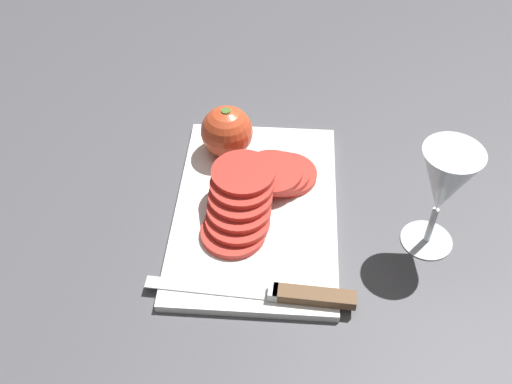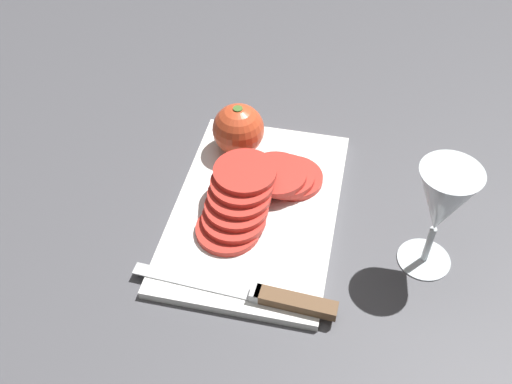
{
  "view_description": "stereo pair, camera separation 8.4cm",
  "coord_description": "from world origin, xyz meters",
  "px_view_note": "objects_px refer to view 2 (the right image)",
  "views": [
    {
      "loc": [
        -0.5,
        -0.07,
        0.65
      ],
      "look_at": [
        0.08,
        -0.03,
        0.04
      ],
      "focal_mm": 42.0,
      "sensor_mm": 36.0,
      "label": 1
    },
    {
      "loc": [
        -0.49,
        -0.15,
        0.65
      ],
      "look_at": [
        0.08,
        -0.03,
        0.04
      ],
      "focal_mm": 42.0,
      "sensor_mm": 36.0,
      "label": 2
    }
  ],
  "objects_px": {
    "wine_glass": "(442,205)",
    "knife": "(277,298)",
    "tomato_slice_stack_near": "(285,176)",
    "tomato_slice_stack_far": "(238,201)",
    "whole_tomato": "(238,129)"
  },
  "relations": [
    {
      "from": "tomato_slice_stack_far",
      "to": "wine_glass",
      "type": "bearing_deg",
      "value": -93.83
    },
    {
      "from": "whole_tomato",
      "to": "knife",
      "type": "distance_m",
      "value": 0.29
    },
    {
      "from": "whole_tomato",
      "to": "knife",
      "type": "xyz_separation_m",
      "value": [
        -0.27,
        -0.11,
        -0.03
      ]
    },
    {
      "from": "knife",
      "to": "tomato_slice_stack_far",
      "type": "height_order",
      "value": "tomato_slice_stack_far"
    },
    {
      "from": "wine_glass",
      "to": "knife",
      "type": "xyz_separation_m",
      "value": [
        -0.11,
        0.18,
        -0.09
      ]
    },
    {
      "from": "knife",
      "to": "tomato_slice_stack_far",
      "type": "xyz_separation_m",
      "value": [
        0.13,
        0.08,
        0.02
      ]
    },
    {
      "from": "knife",
      "to": "tomato_slice_stack_near",
      "type": "height_order",
      "value": "tomato_slice_stack_near"
    },
    {
      "from": "whole_tomato",
      "to": "tomato_slice_stack_far",
      "type": "relative_size",
      "value": 0.51
    },
    {
      "from": "tomato_slice_stack_near",
      "to": "tomato_slice_stack_far",
      "type": "xyz_separation_m",
      "value": [
        -0.08,
        0.05,
        0.01
      ]
    },
    {
      "from": "tomato_slice_stack_near",
      "to": "tomato_slice_stack_far",
      "type": "bearing_deg",
      "value": 145.23
    },
    {
      "from": "wine_glass",
      "to": "whole_tomato",
      "type": "xyz_separation_m",
      "value": [
        0.15,
        0.29,
        -0.06
      ]
    },
    {
      "from": "wine_glass",
      "to": "whole_tomato",
      "type": "distance_m",
      "value": 0.33
    },
    {
      "from": "tomato_slice_stack_near",
      "to": "tomato_slice_stack_far",
      "type": "height_order",
      "value": "tomato_slice_stack_far"
    },
    {
      "from": "wine_glass",
      "to": "whole_tomato",
      "type": "height_order",
      "value": "wine_glass"
    },
    {
      "from": "knife",
      "to": "tomato_slice_stack_far",
      "type": "bearing_deg",
      "value": -55.5
    }
  ]
}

